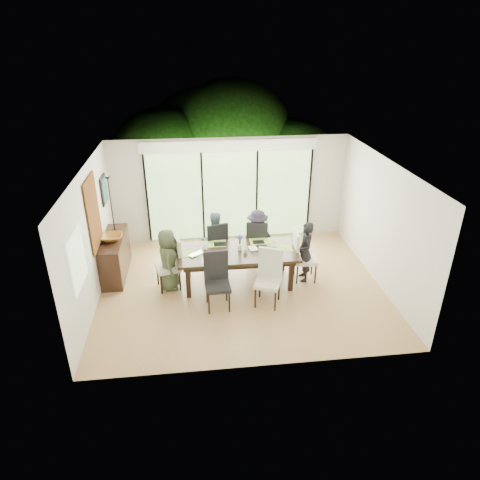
{
  "coord_description": "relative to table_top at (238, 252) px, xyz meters",
  "views": [
    {
      "loc": [
        -0.97,
        -7.89,
        5.0
      ],
      "look_at": [
        0.0,
        0.25,
        1.0
      ],
      "focal_mm": 32.0,
      "sensor_mm": 36.0,
      "label": 1
    }
  ],
  "objects": [
    {
      "name": "laptop",
      "position": [
        -0.85,
        -0.1,
        0.05
      ],
      "size": [
        0.41,
        0.39,
        0.03
      ],
      "primitive_type": "imported",
      "rotation": [
        0.0,
        0.0,
        0.64
      ],
      "color": "silver",
      "rests_on": "table_top"
    },
    {
      "name": "glass_doors",
      "position": [
        0.06,
        2.32,
        0.44
      ],
      "size": [
        4.2,
        0.02,
        2.3
      ],
      "primitive_type": "cube",
      "color": "#598C3F",
      "rests_on": "wall_back"
    },
    {
      "name": "mullion_d",
      "position": [
        2.16,
        2.31,
        0.44
      ],
      "size": [
        0.05,
        0.04,
        2.3
      ],
      "primitive_type": "cube",
      "color": "black",
      "rests_on": "wall_back"
    },
    {
      "name": "table_leg_fr",
      "position": [
        1.08,
        -0.43,
        -0.4
      ],
      "size": [
        0.1,
        0.1,
        0.73
      ],
      "primitive_type": "cube",
      "color": "black",
      "rests_on": "floor"
    },
    {
      "name": "tablet_far_r",
      "position": [
        0.5,
        0.35,
        0.04
      ],
      "size": [
        0.25,
        0.18,
        0.01
      ],
      "primitive_type": "cube",
      "color": "black",
      "rests_on": "table_top"
    },
    {
      "name": "art_canvas",
      "position": [
        -2.89,
        1.55,
        0.99
      ],
      "size": [
        0.01,
        0.45,
        0.55
      ],
      "primitive_type": "cube",
      "color": "#164249",
      "rests_on": "wall_left"
    },
    {
      "name": "mullion_c",
      "position": [
        0.76,
        2.31,
        0.44
      ],
      "size": [
        0.05,
        0.04,
        2.3
      ],
      "primitive_type": "cube",
      "color": "black",
      "rests_on": "wall_back"
    },
    {
      "name": "candlestick_base",
      "position": [
        -2.7,
        1.08,
        0.16
      ],
      "size": [
        0.1,
        0.1,
        0.04
      ],
      "primitive_type": "cylinder",
      "color": "black",
      "rests_on": "sideboard"
    },
    {
      "name": "table_leg_bl",
      "position": [
        -1.08,
        0.43,
        -0.4
      ],
      "size": [
        0.1,
        0.1,
        0.73
      ],
      "primitive_type": "cube",
      "color": "black",
      "rests_on": "floor"
    },
    {
      "name": "vase",
      "position": [
        0.05,
        0.05,
        0.1
      ],
      "size": [
        0.08,
        0.08,
        0.13
      ],
      "primitive_type": "cylinder",
      "color": "silver",
      "rests_on": "table_top"
    },
    {
      "name": "mullion_a",
      "position": [
        -2.04,
        2.31,
        0.44
      ],
      "size": [
        0.05,
        0.04,
        2.3
      ],
      "primitive_type": "cube",
      "color": "black",
      "rests_on": "wall_back"
    },
    {
      "name": "table_top",
      "position": [
        0.0,
        0.0,
        0.0
      ],
      "size": [
        2.54,
        1.16,
        0.06
      ],
      "primitive_type": "cube",
      "color": "black",
      "rests_on": "floor"
    },
    {
      "name": "art_frame",
      "position": [
        -2.91,
        1.55,
        0.99
      ],
      "size": [
        0.03,
        0.55,
        0.65
      ],
      "primitive_type": "cube",
      "color": "black",
      "rests_on": "wall_left"
    },
    {
      "name": "tablet_far_l",
      "position": [
        -0.35,
        0.35,
        0.04
      ],
      "size": [
        0.28,
        0.19,
        0.01
      ],
      "primitive_type": "cube",
      "color": "black",
      "rests_on": "table_top"
    },
    {
      "name": "chair_near_left",
      "position": [
        -0.5,
        -0.87,
        -0.18
      ],
      "size": [
        0.51,
        0.51,
        1.16
      ],
      "primitive_type": null,
      "rotation": [
        0.0,
        0.0,
        0.05
      ],
      "color": "black",
      "rests_on": "floor"
    },
    {
      "name": "side_window",
      "position": [
        -2.91,
        -1.35,
        0.74
      ],
      "size": [
        0.02,
        0.9,
        1.0
      ],
      "primitive_type": "cube",
      "color": "#8CAD7F",
      "rests_on": "wall_left"
    },
    {
      "name": "person_right_end",
      "position": [
        1.48,
        0.0,
        -0.08
      ],
      "size": [
        0.41,
        0.64,
        1.37
      ],
      "primitive_type": "imported",
      "rotation": [
        0.0,
        0.0,
        -1.58
      ],
      "color": "black",
      "rests_on": "floor"
    },
    {
      "name": "wall_left",
      "position": [
        -2.95,
        -0.15,
        0.59
      ],
      "size": [
        0.02,
        5.0,
        2.7
      ],
      "primitive_type": "cube",
      "color": "silver",
      "rests_on": "floor"
    },
    {
      "name": "foliage_right",
      "position": [
        2.26,
        4.85,
        0.5
      ],
      "size": [
        2.8,
        2.8,
        2.8
      ],
      "primitive_type": "sphere",
      "color": "#14380F",
      "rests_on": "ground"
    },
    {
      "name": "placemat_right",
      "position": [
        0.95,
        0.0,
        0.03
      ],
      "size": [
        0.47,
        0.34,
        0.01
      ],
      "primitive_type": "cube",
      "color": "#88AE3E",
      "rests_on": "table_top"
    },
    {
      "name": "cup_b",
      "position": [
        0.15,
        -0.1,
        0.08
      ],
      "size": [
        0.13,
        0.13,
        0.1
      ],
      "primitive_type": "imported",
      "rotation": [
        0.0,
        0.0,
        1.84
      ],
      "color": "white",
      "rests_on": "table_top"
    },
    {
      "name": "wall_back",
      "position": [
        0.06,
        2.36,
        0.59
      ],
      "size": [
        6.0,
        0.02,
        2.7
      ],
      "primitive_type": "cube",
      "color": "beige",
      "rests_on": "floor"
    },
    {
      "name": "cup_c",
      "position": [
        0.8,
        0.1,
        0.08
      ],
      "size": [
        0.18,
        0.18,
        0.1
      ],
      "primitive_type": "imported",
      "rotation": [
        0.0,
        0.0,
        3.72
      ],
      "color": "white",
      "rests_on": "table_top"
    },
    {
      "name": "mullion_b",
      "position": [
        -0.64,
        2.31,
        0.44
      ],
      "size": [
        0.05,
        0.04,
        2.3
      ],
      "primitive_type": "cube",
      "color": "black",
      "rests_on": "wall_back"
    },
    {
      "name": "wall_front",
      "position": [
        0.06,
        -2.66,
        0.59
      ],
      "size": [
        6.0,
        0.02,
        2.7
      ],
      "primitive_type": "cube",
      "color": "silver",
      "rests_on": "floor"
    },
    {
      "name": "blinds_header",
      "position": [
        0.06,
        2.31,
        1.74
      ],
      "size": [
        4.4,
        0.06,
        0.28
      ],
      "primitive_type": "cube",
      "color": "white",
      "rests_on": "wall_back"
    },
    {
      "name": "chair_far_left",
      "position": [
        -0.45,
        0.85,
        -0.18
      ],
      "size": [
        0.61,
        0.61,
        1.16
      ],
      "primitive_type": null,
      "rotation": [
        0.0,
        0.0,
        3.44
      ],
      "color": "black",
      "rests_on": "floor"
    },
    {
      "name": "chair_left_end",
      "position": [
        -1.5,
        0.0,
        -0.18
      ],
      "size": [
        0.59,
        0.59,
        1.16
      ],
      "primitive_type": null,
      "rotation": [
        0.0,
        0.0,
        -1.33
      ],
      "color": "beige",
      "rests_on": "floor"
    },
    {
      "name": "papers",
      "position": [
        0.7,
        -0.05,
        0.03
      ],
      "size": [
        0.32,
        0.23,
        0.0
      ],
      "primitive_type": "cube",
      "color": "white",
      "rests_on": "table_top"
    },
    {
      "name": "sideboard",
      "position": [
        -2.7,
        0.73,
        -0.31
      ],
      "size": [
        0.45,
        1.61,
        0.91
      ],
      "primitive_type": "cube",
      "color": "black",
      "rests_on": "floor"
    },
    {
      "name": "person_far_right",
      "position": [
        0.55,
        0.83,
        -0.08
      ],
      "size": [
        0.67,
        0.46,
        1.37
      ],
      "primitive_type": "imported",
      "rotation": [
        0.0,
        0.0,
        3.24
      ],
      "color": "#241E2E",
      "rests_on": "floor"
    },
    {
      "name": "platter_snacks",
      "position": [
        -0.55,
        -0.3,
        0.07
      ],
      "size": [
        0.21,
        0.21,
        0.01
      ],
      "primitive_type": "cube",
      "color": "orange",
      "rests_on": "table_top"
    },
    {
      "name": "placemat_far_r",
      "position": [
        0.55,
        0.4,
        0.03
      ],
      "size": [
        0.47,
        0.34,
        0.01
      ],
      "primitive_type": "cube",
      "color": "#95BE43",
      "rests_on": "table_top"
    },
    {
      "name": "foliage_left",
      "position": [
        -1.74,
        5.05,
        0.68
      ],
      "size": [
        3.2,
        3.2,
        3.2
      ],
      "primitive_type": "sphere",
      "color": "#14380F",
      "rests_on": "ground"
    },
    {
      "name": "chair_right_end",
      "position": [
        1.5,
        0.0,
        -0.18
      ],
      "size": [
        0.52,
        0.52,
        1.16
      ],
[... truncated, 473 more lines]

